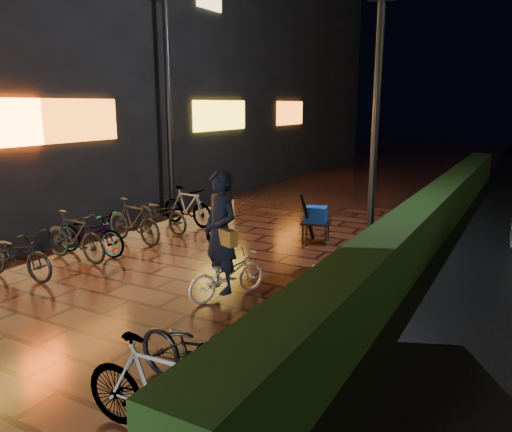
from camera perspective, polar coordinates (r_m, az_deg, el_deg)
The scene contains 10 objects.
ground at distance 7.28m, azimuth -20.35°, elevation -11.97°, with size 80.00×80.00×0.00m, color #381911.
hedge at distance 12.57m, azimuth 20.05°, elevation 0.70°, with size 0.70×20.00×1.00m, color black.
storefront_block at distance 21.54m, azimuth -14.45°, elevation 16.43°, with size 12.09×22.00×9.00m.
lamp_post_hedge at distance 9.75m, azimuth 13.56°, elevation 11.43°, with size 0.47×0.26×5.07m.
lamp_post_sf at distance 13.20m, azimuth -9.97°, elevation 13.57°, with size 0.56×0.18×5.80m.
cyclist at distance 7.61m, azimuth -3.72°, elevation -4.13°, with size 0.99×1.47×1.99m.
traffic_barrier at distance 7.91m, azimuth 10.11°, elevation -6.85°, with size 0.90×1.58×0.65m.
cart_assembly at distance 10.76m, azimuth 6.80°, elevation -0.05°, with size 0.70×0.74×1.15m.
parked_bikes_storefront at distance 10.79m, azimuth -15.73°, elevation -1.11°, with size 1.89×5.23×0.96m.
parked_bikes_hedge at distance 5.05m, azimuth -8.52°, elevation -16.89°, with size 1.81×1.44×0.96m.
Camera 1 is at (5.18, -4.19, 2.93)m, focal length 35.00 mm.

